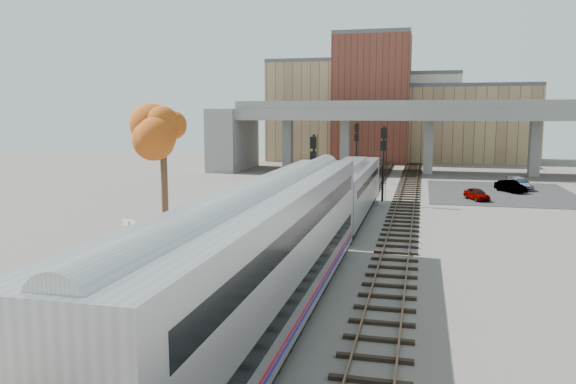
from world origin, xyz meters
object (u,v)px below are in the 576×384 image
at_px(car_a, 477,194).
at_px(car_c, 520,184).
at_px(signal_mast_far, 356,153).
at_px(car_b, 511,186).
at_px(locomotive, 349,189).
at_px(signal_mast_mid, 383,167).
at_px(tree, 163,135).
at_px(coach, 270,255).
at_px(signal_mast_near, 313,183).

distance_m(car_a, car_c, 9.89).
relative_size(signal_mast_far, car_b, 1.90).
height_order(locomotive, signal_mast_mid, signal_mast_mid).
bearing_deg(tree, car_a, 42.82).
distance_m(coach, tree, 18.54).
height_order(signal_mast_mid, car_b, signal_mast_mid).
height_order(car_a, car_c, car_c).
relative_size(signal_mast_far, car_a, 2.12).
bearing_deg(car_c, coach, -121.86).
xyz_separation_m(locomotive, car_a, (10.23, 11.54, -1.69)).
relative_size(locomotive, coach, 0.76).
bearing_deg(signal_mast_mid, car_c, 44.75).
xyz_separation_m(car_a, car_b, (3.76, 6.17, 0.05)).
distance_m(signal_mast_far, car_b, 17.00).
bearing_deg(signal_mast_far, car_a, -41.52).
bearing_deg(locomotive, signal_mast_far, 95.34).
relative_size(coach, car_c, 5.99).
bearing_deg(signal_mast_mid, locomotive, -106.10).
bearing_deg(car_b, car_c, 31.39).
bearing_deg(signal_mast_far, car_c, -7.85).
bearing_deg(locomotive, car_b, 51.69).
bearing_deg(locomotive, tree, -143.45).
height_order(signal_mast_near, car_c, signal_mast_near).
bearing_deg(signal_mast_near, coach, -83.75).
height_order(locomotive, coach, coach).
relative_size(signal_mast_far, car_c, 1.64).
distance_m(signal_mast_mid, car_c, 18.86).
relative_size(signal_mast_far, tree, 0.78).
bearing_deg(tree, signal_mast_mid, 49.14).
bearing_deg(signal_mast_far, tree, -106.39).
xyz_separation_m(signal_mast_near, signal_mast_far, (-0.00, 25.90, 0.28)).
bearing_deg(car_c, signal_mast_near, -138.63).
height_order(signal_mast_far, tree, tree).
distance_m(car_b, car_c, 2.67).
bearing_deg(car_b, car_a, -151.82).
height_order(coach, car_c, coach).
xyz_separation_m(coach, signal_mast_mid, (2.00, 29.53, 0.54)).
xyz_separation_m(locomotive, signal_mast_far, (-2.10, 22.46, 1.09)).
height_order(signal_mast_mid, car_a, signal_mast_mid).
xyz_separation_m(signal_mast_mid, car_c, (13.25, 13.14, -2.69)).
bearing_deg(car_b, signal_mast_far, 133.14).
xyz_separation_m(car_a, car_c, (5.02, 8.52, 0.06)).
bearing_deg(signal_mast_far, coach, -87.33).
bearing_deg(signal_mast_near, signal_mast_far, 90.00).
bearing_deg(car_a, car_c, 37.14).
xyz_separation_m(locomotive, car_b, (14.00, 17.72, -1.64)).
relative_size(signal_mast_mid, car_a, 2.11).
bearing_deg(car_a, coach, -129.03).
relative_size(locomotive, signal_mast_far, 2.78).
relative_size(signal_mast_near, signal_mast_mid, 0.95).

